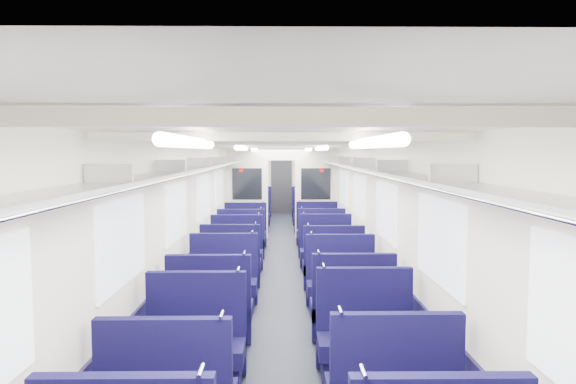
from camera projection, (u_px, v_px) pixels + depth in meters
The scene contains 35 objects.
floor at pixel (282, 268), 9.77m from camera, with size 2.80×18.00×0.01m, color black.
ceiling at pixel (281, 144), 9.58m from camera, with size 2.80×18.00×0.01m, color white.
wall_left at pixel (207, 207), 9.66m from camera, with size 0.02×18.00×2.35m, color silver.
dado_left at pixel (209, 250), 9.72m from camera, with size 0.03×17.90×0.70m, color #120F33.
wall_right at pixel (355, 207), 9.69m from camera, with size 0.02×18.00×2.35m, color silver.
dado_right at pixel (354, 250), 9.76m from camera, with size 0.03×17.90×0.70m, color #120F33.
wall_far at pixel (281, 181), 18.65m from camera, with size 2.80×0.02×2.35m, color silver.
luggage_rack_left at pixel (217, 165), 9.60m from camera, with size 0.36×17.40×0.18m.
luggage_rack_right at pixel (346, 164), 9.63m from camera, with size 0.36×17.40×0.18m.
windows at pixel (282, 196), 9.20m from camera, with size 2.78×15.60×0.75m.
ceiling_fittings at pixel (281, 147), 9.33m from camera, with size 2.70×16.06×0.11m.
end_door at pixel (281, 186), 18.60m from camera, with size 0.75×0.06×2.00m, color black.
bulkhead at pixel (281, 190), 13.10m from camera, with size 2.80×0.10×2.35m.
seat_6 at pixel (195, 349), 4.88m from camera, with size 0.96×0.53×1.08m.
seat_7 at pixel (366, 342), 5.06m from camera, with size 0.96×0.53×1.08m.
seat_8 at pixel (210, 313), 5.96m from camera, with size 0.96×0.53×1.08m.
seat_9 at pixel (352, 311), 6.03m from camera, with size 0.96×0.53×1.08m.
seat_10 at pixel (223, 285), 7.23m from camera, with size 0.96×0.53×1.08m.
seat_11 at pixel (341, 287), 7.14m from camera, with size 0.96×0.53×1.08m.
seat_12 at pixel (231, 267), 8.40m from camera, with size 0.96×0.53×1.08m.
seat_13 at pixel (333, 268), 8.26m from camera, with size 0.96×0.53×1.08m.
seat_14 at pixel (236, 254), 9.40m from camera, with size 0.96×0.53×1.08m.
seat_15 at pixel (326, 253), 9.53m from camera, with size 0.96×0.53×1.08m.
seat_16 at pixel (242, 243), 10.61m from camera, with size 0.96×0.53×1.08m.
seat_17 at pixel (321, 242), 10.73m from camera, with size 0.96×0.53×1.08m.
seat_18 at pixel (245, 234), 11.72m from camera, with size 0.96×0.53×1.08m.
seat_19 at pixel (317, 233), 11.94m from camera, with size 0.96×0.53×1.08m.
seat_20 at pixel (251, 221), 13.93m from camera, with size 0.96×0.53×1.08m.
seat_21 at pixel (312, 221), 13.95m from camera, with size 0.96×0.53×1.08m.
seat_22 at pixel (253, 216), 15.03m from camera, with size 0.96×0.53×1.08m.
seat_23 at pixel (310, 216), 15.12m from camera, with size 0.96×0.53×1.08m.
seat_24 at pixel (255, 212), 16.15m from camera, with size 0.96×0.53×1.08m.
seat_25 at pixel (308, 211), 16.25m from camera, with size 0.96×0.53×1.08m.
seat_26 at pixel (257, 208), 17.23m from camera, with size 0.96×0.53×1.08m.
seat_27 at pixel (306, 208), 17.19m from camera, with size 0.96×0.53×1.08m.
Camera 1 is at (-0.00, -9.63, 2.20)m, focal length 32.00 mm.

